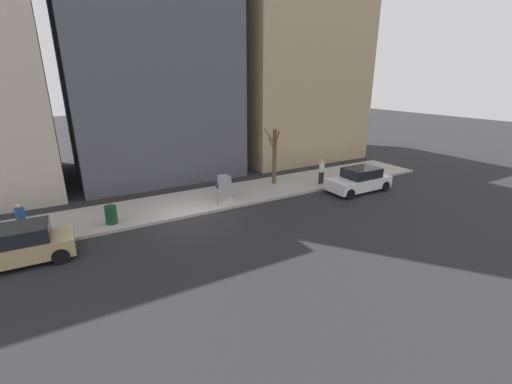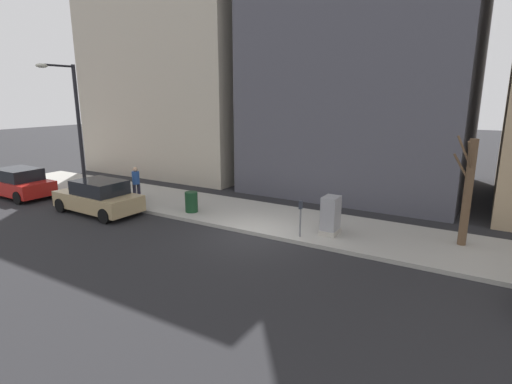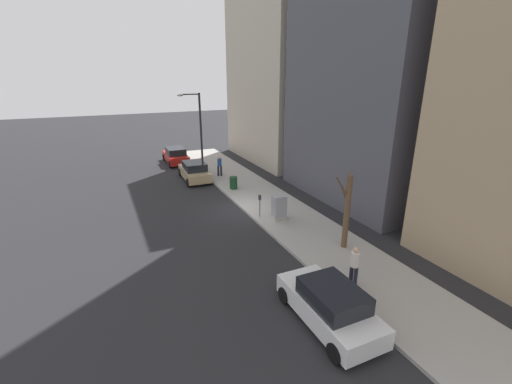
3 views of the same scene
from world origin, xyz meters
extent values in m
plane|color=#232326|center=(0.00, 0.00, 0.00)|extent=(120.00, 120.00, 0.00)
cube|color=#9E9B93|center=(2.00, 0.00, 0.07)|extent=(4.00, 36.00, 0.15)
cube|color=white|center=(-1.22, -10.82, 0.57)|extent=(1.81, 4.20, 0.70)
cube|color=black|center=(-1.22, -11.02, 1.22)|extent=(1.60, 2.20, 0.60)
cylinder|color=black|center=(-2.08, -9.27, 0.32)|extent=(0.22, 0.64, 0.64)
cylinder|color=black|center=(-0.38, -9.27, 0.32)|extent=(0.22, 0.64, 0.64)
cylinder|color=black|center=(-2.07, -12.37, 0.32)|extent=(0.22, 0.64, 0.64)
cylinder|color=black|center=(-0.37, -12.37, 0.32)|extent=(0.22, 0.64, 0.64)
cube|color=tan|center=(-1.02, 7.59, 0.57)|extent=(1.92, 4.25, 0.70)
cube|color=black|center=(-1.02, 7.39, 1.22)|extent=(1.66, 2.24, 0.60)
cylinder|color=black|center=(-1.82, 9.17, 0.32)|extent=(0.24, 0.65, 0.64)
cylinder|color=black|center=(-0.12, 9.12, 0.32)|extent=(0.24, 0.65, 0.64)
cylinder|color=black|center=(-1.91, 6.07, 0.32)|extent=(0.24, 0.65, 0.64)
cylinder|color=black|center=(-0.21, 6.02, 0.32)|extent=(0.24, 0.65, 0.64)
cube|color=red|center=(-1.21, 13.74, 0.57)|extent=(1.83, 4.21, 0.70)
cube|color=black|center=(-1.21, 13.54, 1.22)|extent=(1.62, 2.21, 0.60)
cylinder|color=black|center=(-2.05, 15.30, 0.32)|extent=(0.22, 0.64, 0.64)
cylinder|color=black|center=(-0.35, 15.29, 0.32)|extent=(0.22, 0.64, 0.64)
cylinder|color=black|center=(-2.07, 12.20, 0.32)|extent=(0.22, 0.64, 0.64)
cylinder|color=black|center=(-0.37, 12.19, 0.32)|extent=(0.22, 0.64, 0.64)
cylinder|color=slate|center=(0.45, -1.71, 0.68)|extent=(0.07, 0.07, 1.05)
cube|color=#2D333D|center=(0.45, -1.71, 1.35)|extent=(0.14, 0.10, 0.30)
cube|color=#A8A399|center=(1.30, -2.55, 0.24)|extent=(0.83, 0.61, 0.18)
cube|color=#939399|center=(1.30, -2.55, 0.96)|extent=(0.75, 0.55, 1.25)
cylinder|color=black|center=(0.55, 10.62, 3.40)|extent=(0.18, 0.18, 6.50)
cylinder|color=black|center=(-0.25, 10.62, 6.55)|extent=(1.60, 0.10, 0.10)
ellipsoid|color=beige|center=(-1.05, 10.62, 6.50)|extent=(0.56, 0.32, 0.20)
cylinder|color=brown|center=(2.60, -6.85, 1.98)|extent=(0.28, 0.28, 3.66)
cylinder|color=brown|center=(2.85, -6.60, 3.32)|extent=(0.56, 0.60, 1.07)
cylinder|color=brown|center=(2.55, -6.59, 2.83)|extent=(0.18, 0.61, 0.96)
cylinder|color=brown|center=(2.26, -6.80, 3.24)|extent=(0.75, 0.20, 1.12)
cylinder|color=#14381E|center=(0.90, 3.77, 0.60)|extent=(0.56, 0.56, 0.90)
cylinder|color=#1E1E2D|center=(0.93, -9.67, 0.56)|extent=(0.16, 0.16, 0.82)
cylinder|color=#1E1E2D|center=(0.91, -9.43, 0.56)|extent=(0.16, 0.16, 0.82)
cylinder|color=silver|center=(0.92, -9.55, 1.28)|extent=(0.36, 0.36, 0.62)
sphere|color=tan|center=(0.92, -9.55, 1.70)|extent=(0.22, 0.22, 0.22)
cylinder|color=#1E1E2D|center=(0.95, 7.41, 0.56)|extent=(0.16, 0.16, 0.82)
cylinder|color=#1E1E2D|center=(1.19, 7.37, 0.56)|extent=(0.16, 0.16, 0.82)
cylinder|color=#23478C|center=(1.07, 7.39, 1.28)|extent=(0.36, 0.36, 0.62)
sphere|color=tan|center=(1.07, 7.39, 1.70)|extent=(0.22, 0.22, 0.22)
cube|color=#BCB29E|center=(11.41, 11.42, 9.40)|extent=(11.81, 11.81, 18.79)
camera|label=1|loc=(-16.09, 5.40, 6.99)|focal=24.00mm
camera|label=2|loc=(-12.22, -7.47, 5.16)|focal=28.00mm
camera|label=3|loc=(-7.58, -18.70, 8.22)|focal=24.00mm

